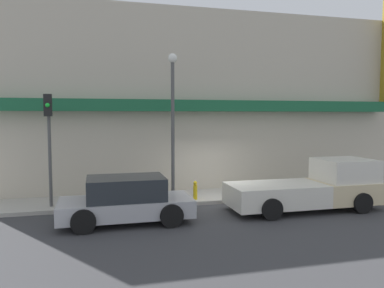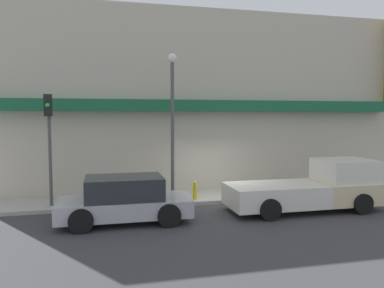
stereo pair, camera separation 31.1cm
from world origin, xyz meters
name	(u,v)px [view 1 (the left image)]	position (x,y,z in m)	size (l,w,h in m)	color
ground_plane	(223,204)	(0.00, 0.00, 0.00)	(80.00, 80.00, 0.00)	#38383A
sidewalk	(214,196)	(0.00, 1.21, 0.07)	(36.00, 2.41, 0.15)	#ADA89E
building	(198,102)	(0.02, 3.89, 4.16)	(19.80, 3.80, 10.06)	#BCB29E
pickup_truck	(314,188)	(3.02, -1.64, 0.82)	(5.75, 2.18, 1.87)	beige
parked_car	(126,200)	(-3.93, -1.64, 0.74)	(4.31, 2.08, 1.51)	#ADADB2
fire_hydrant	(195,190)	(-1.03, 0.44, 0.51)	(0.17, 0.17, 0.74)	yellow
street_lamp	(173,110)	(-1.93, 0.48, 3.73)	(0.36, 0.36, 5.77)	#4C4C4C
traffic_light	(49,131)	(-6.52, 0.58, 2.97)	(0.28, 0.42, 4.14)	#4C4C4C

